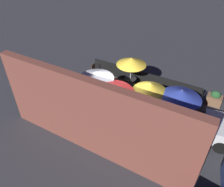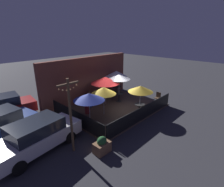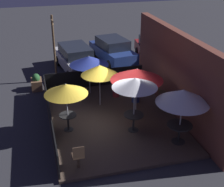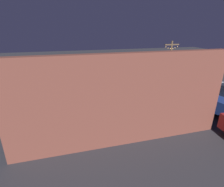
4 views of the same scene
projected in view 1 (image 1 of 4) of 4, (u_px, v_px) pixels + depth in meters
name	position (u px, v px, depth m)	size (l,w,h in m)	color
ground_plane	(122.00, 111.00, 12.05)	(60.00, 60.00, 0.00)	#2D2D33
patio_deck	(122.00, 110.00, 12.02)	(7.25, 5.50, 0.12)	#47382D
building_wall	(90.00, 118.00, 8.85)	(8.85, 0.36, 3.77)	brown
fence_front	(143.00, 79.00, 13.58)	(7.05, 0.05, 0.95)	black
fence_side_left	(190.00, 126.00, 10.28)	(0.05, 5.30, 0.95)	black
patio_umbrella_0	(131.00, 61.00, 12.47)	(1.74, 1.74, 2.08)	#B2B2B7
patio_umbrella_1	(96.00, 75.00, 10.79)	(1.80, 1.80, 2.34)	#B2B2B7
patio_umbrella_2	(58.00, 85.00, 10.38)	(2.00, 2.00, 2.24)	#B2B2B7
patio_umbrella_3	(181.00, 94.00, 10.13)	(1.96, 1.96, 2.00)	#B2B2B7
patio_umbrella_4	(111.00, 88.00, 10.09)	(2.28, 2.28, 2.27)	#B2B2B7
patio_umbrella_5	(150.00, 87.00, 10.56)	(1.73, 1.73, 2.03)	#B2B2B7
dining_table_0	(130.00, 80.00, 13.26)	(0.72, 0.72, 0.72)	black
dining_table_1	(97.00, 99.00, 11.72)	(0.81, 0.81, 0.75)	black
dining_table_2	(62.00, 107.00, 11.20)	(0.96, 0.96, 0.77)	black
patio_chair_0	(95.00, 70.00, 14.29)	(0.40, 0.40, 0.95)	#4C3828
patio_chair_1	(104.00, 133.00, 9.90)	(0.56, 0.56, 0.91)	#4C3828
patron_0	(154.00, 124.00, 10.36)	(0.48, 0.48, 1.13)	maroon
patron_1	(131.00, 127.00, 10.15)	(0.53, 0.53, 1.17)	navy
planter_box	(214.00, 99.00, 12.30)	(0.81, 0.57, 0.89)	brown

